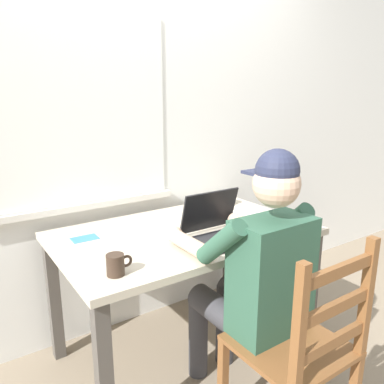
% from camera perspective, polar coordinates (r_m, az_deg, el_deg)
% --- Properties ---
extents(ground_plane, '(8.00, 8.00, 0.00)m').
position_cam_1_polar(ground_plane, '(2.40, -1.01, -22.59)').
color(ground_plane, gray).
extents(back_wall, '(6.00, 0.08, 2.60)m').
position_cam_1_polar(back_wall, '(2.35, -8.03, 10.73)').
color(back_wall, silver).
rests_on(back_wall, ground).
extents(desk, '(1.34, 0.83, 0.74)m').
position_cam_1_polar(desk, '(2.08, -1.09, -8.20)').
color(desk, '#BCB29E').
rests_on(desk, ground).
extents(seated_person, '(0.50, 0.60, 1.24)m').
position_cam_1_polar(seated_person, '(1.73, 9.22, -11.73)').
color(seated_person, '#2D5642').
rests_on(seated_person, ground).
extents(wooden_chair, '(0.42, 0.42, 0.94)m').
position_cam_1_polar(wooden_chair, '(1.69, 15.91, -21.82)').
color(wooden_chair, brown).
rests_on(wooden_chair, ground).
extents(laptop, '(0.33, 0.29, 0.23)m').
position_cam_1_polar(laptop, '(1.93, 4.17, -5.35)').
color(laptop, black).
rests_on(laptop, desk).
extents(computer_mouse, '(0.06, 0.10, 0.03)m').
position_cam_1_polar(computer_mouse, '(2.05, 9.82, -5.33)').
color(computer_mouse, black).
rests_on(computer_mouse, desk).
extents(coffee_mug_white, '(0.11, 0.08, 0.09)m').
position_cam_1_polar(coffee_mug_white, '(2.50, 5.42, -0.97)').
color(coffee_mug_white, silver).
rests_on(coffee_mug_white, desk).
extents(coffee_mug_dark, '(0.11, 0.07, 0.09)m').
position_cam_1_polar(coffee_mug_dark, '(1.58, -11.30, -10.61)').
color(coffee_mug_dark, '#38281E').
rests_on(coffee_mug_dark, desk).
extents(book_stack_main, '(0.21, 0.16, 0.05)m').
position_cam_1_polar(book_stack_main, '(2.19, 1.83, -3.64)').
color(book_stack_main, '#BC332D').
rests_on(book_stack_main, desk).
extents(paper_pile_near_laptop, '(0.27, 0.25, 0.01)m').
position_cam_1_polar(paper_pile_near_laptop, '(1.89, 4.53, -7.27)').
color(paper_pile_near_laptop, white).
rests_on(paper_pile_near_laptop, desk).
extents(paper_pile_back_corner, '(0.22, 0.18, 0.01)m').
position_cam_1_polar(paper_pile_back_corner, '(2.25, 4.59, -3.73)').
color(paper_pile_back_corner, silver).
rests_on(paper_pile_back_corner, desk).
extents(paper_pile_side, '(0.19, 0.17, 0.00)m').
position_cam_1_polar(paper_pile_side, '(2.35, 7.99, -3.13)').
color(paper_pile_side, silver).
rests_on(paper_pile_side, desk).
extents(landscape_photo_print, '(0.13, 0.09, 0.00)m').
position_cam_1_polar(landscape_photo_print, '(2.00, -15.77, -6.70)').
color(landscape_photo_print, teal).
rests_on(landscape_photo_print, desk).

